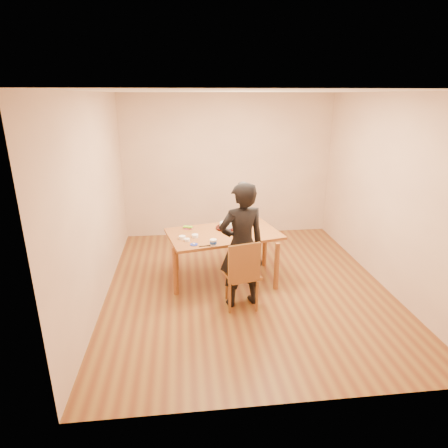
{
  "coord_description": "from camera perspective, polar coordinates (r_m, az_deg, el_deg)",
  "views": [
    {
      "loc": [
        -0.87,
        -4.85,
        2.66
      ],
      "look_at": [
        -0.31,
        0.2,
        0.9
      ],
      "focal_mm": 30.0,
      "sensor_mm": 36.0,
      "label": 1
    }
  ],
  "objects": [
    {
      "name": "dining_table",
      "position": [
        5.48,
        -0.06,
        -1.51
      ],
      "size": [
        1.75,
        1.26,
        0.04
      ],
      "primitive_type": "cube",
      "rotation": [
        0.0,
        0.0,
        0.22
      ],
      "color": "brown",
      "rests_on": "floor"
    },
    {
      "name": "room_shell",
      "position": [
        5.42,
        3.08,
        5.1
      ],
      "size": [
        4.0,
        4.5,
        2.7
      ],
      "color": "brown",
      "rests_on": "ground"
    },
    {
      "name": "cake",
      "position": [
        5.62,
        0.34,
        -0.16
      ],
      "size": [
        0.2,
        0.2,
        0.06
      ],
      "primitive_type": "cylinder",
      "color": "white",
      "rests_on": "cake_plate"
    },
    {
      "name": "ramekin_green",
      "position": [
        5.26,
        -6.38,
        -2.05
      ],
      "size": [
        0.09,
        0.09,
        0.04
      ],
      "primitive_type": "cylinder",
      "color": "white",
      "rests_on": "dining_table"
    },
    {
      "name": "cake_plate",
      "position": [
        5.63,
        0.34,
        -0.58
      ],
      "size": [
        0.32,
        0.32,
        0.02
      ],
      "primitive_type": "cylinder",
      "color": "#AA0E0B",
      "rests_on": "dining_table"
    },
    {
      "name": "frosting_lid",
      "position": [
        5.05,
        -4.6,
        -3.13
      ],
      "size": [
        0.11,
        0.11,
        0.01
      ],
      "primitive_type": "cylinder",
      "color": "#192CA6",
      "rests_on": "dining_table"
    },
    {
      "name": "frosting_dollop",
      "position": [
        5.04,
        -4.6,
        -2.99
      ],
      "size": [
        0.04,
        0.04,
        0.02
      ],
      "primitive_type": "ellipsoid",
      "color": "white",
      "rests_on": "frosting_lid"
    },
    {
      "name": "ramekin_multi",
      "position": [
        5.18,
        -5.65,
        -2.42
      ],
      "size": [
        0.07,
        0.07,
        0.04
      ],
      "primitive_type": "cylinder",
      "color": "white",
      "rests_on": "dining_table"
    },
    {
      "name": "frosting_tub",
      "position": [
        5.01,
        -1.65,
        -2.8
      ],
      "size": [
        0.09,
        0.09,
        0.08
      ],
      "primitive_type": "cylinder",
      "color": "white",
      "rests_on": "dining_table"
    },
    {
      "name": "candy_box_green",
      "position": [
        5.64,
        -5.52,
        -0.46
      ],
      "size": [
        0.15,
        0.11,
        0.02
      ],
      "primitive_type": "cube",
      "rotation": [
        0.0,
        0.0,
        -0.33
      ],
      "color": "green",
      "rests_on": "candy_box_pink"
    },
    {
      "name": "frosting_dome",
      "position": [
        5.61,
        0.34,
        0.27
      ],
      "size": [
        0.19,
        0.19,
        0.03
      ],
      "primitive_type": "ellipsoid",
      "color": "white",
      "rests_on": "cake"
    },
    {
      "name": "person",
      "position": [
        4.79,
        2.69,
        -3.3
      ],
      "size": [
        0.69,
        0.53,
        1.67
      ],
      "primitive_type": "imported",
      "rotation": [
        0.0,
        0.0,
        3.37
      ],
      "color": "black",
      "rests_on": "floor"
    },
    {
      "name": "ramekin_yellow",
      "position": [
        5.3,
        -4.44,
        -1.82
      ],
      "size": [
        0.09,
        0.09,
        0.04
      ],
      "primitive_type": "cylinder",
      "color": "white",
      "rests_on": "dining_table"
    },
    {
      "name": "dining_chair",
      "position": [
        4.91,
        2.71,
        -7.68
      ],
      "size": [
        0.5,
        0.5,
        0.04
      ],
      "primitive_type": "cube",
      "rotation": [
        0.0,
        0.0,
        0.24
      ],
      "color": "brown",
      "rests_on": "floor"
    },
    {
      "name": "candy_box_pink",
      "position": [
        5.65,
        -5.46,
        -0.65
      ],
      "size": [
        0.13,
        0.09,
        0.02
      ],
      "primitive_type": "cube",
      "rotation": [
        0.0,
        0.0,
        -0.24
      ],
      "color": "#D53282",
      "rests_on": "dining_table"
    },
    {
      "name": "spatula",
      "position": [
        4.99,
        -2.92,
        -3.36
      ],
      "size": [
        0.16,
        0.04,
        0.01
      ],
      "primitive_type": "cube",
      "rotation": [
        0.0,
        0.0,
        0.14
      ],
      "color": "black",
      "rests_on": "dining_table"
    }
  ]
}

